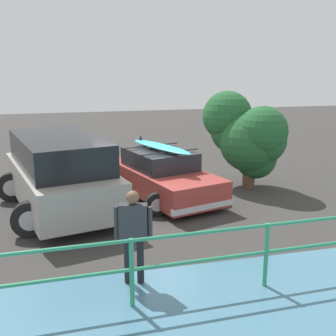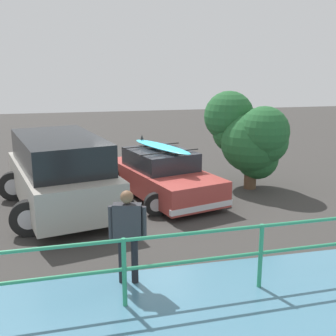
{
  "view_description": "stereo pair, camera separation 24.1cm",
  "coord_description": "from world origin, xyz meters",
  "px_view_note": "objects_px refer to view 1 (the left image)",
  "views": [
    {
      "loc": [
        2.05,
        10.76,
        3.51
      ],
      "look_at": [
        -0.5,
        0.67,
        0.95
      ],
      "focal_mm": 45.0,
      "sensor_mm": 36.0,
      "label": 1
    },
    {
      "loc": [
        1.81,
        10.82,
        3.51
      ],
      "look_at": [
        -0.5,
        0.67,
        0.95
      ],
      "focal_mm": 45.0,
      "sensor_mm": 36.0,
      "label": 2
    }
  ],
  "objects_px": {
    "person_bystander": "(133,229)",
    "suv_car": "(60,173)",
    "sedan_car": "(162,175)",
    "bush_near_left": "(249,136)"
  },
  "relations": [
    {
      "from": "sedan_car",
      "to": "bush_near_left",
      "type": "distance_m",
      "value": 2.79
    },
    {
      "from": "sedan_car",
      "to": "suv_car",
      "type": "height_order",
      "value": "suv_car"
    },
    {
      "from": "sedan_car",
      "to": "person_bystander",
      "type": "bearing_deg",
      "value": 71.05
    },
    {
      "from": "suv_car",
      "to": "bush_near_left",
      "type": "xyz_separation_m",
      "value": [
        -5.28,
        -0.75,
        0.59
      ]
    },
    {
      "from": "sedan_car",
      "to": "suv_car",
      "type": "bearing_deg",
      "value": 10.67
    },
    {
      "from": "sedan_car",
      "to": "person_bystander",
      "type": "xyz_separation_m",
      "value": [
        1.53,
        4.47,
        0.35
      ]
    },
    {
      "from": "person_bystander",
      "to": "suv_car",
      "type": "bearing_deg",
      "value": -74.1
    },
    {
      "from": "suv_car",
      "to": "bush_near_left",
      "type": "distance_m",
      "value": 5.36
    },
    {
      "from": "person_bystander",
      "to": "bush_near_left",
      "type": "bearing_deg",
      "value": -131.33
    },
    {
      "from": "person_bystander",
      "to": "sedan_car",
      "type": "bearing_deg",
      "value": -108.95
    }
  ]
}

